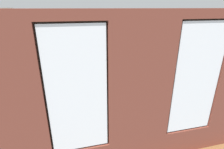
# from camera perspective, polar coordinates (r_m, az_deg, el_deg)

# --- Properties ---
(ground_plane) EXTENTS (6.92, 5.95, 0.10)m
(ground_plane) POSITION_cam_1_polar(r_m,az_deg,el_deg) (6.17, -0.99, -8.75)
(ground_plane) COLOR brown
(brick_wall_with_windows) EXTENTS (6.32, 0.30, 3.01)m
(brick_wall_with_windows) POSITION_cam_1_polar(r_m,az_deg,el_deg) (3.27, 9.12, -7.79)
(brick_wall_with_windows) COLOR brown
(brick_wall_with_windows) RESTS_ON ground_plane
(couch_by_window) EXTENTS (2.08, 0.87, 0.80)m
(couch_by_window) POSITION_cam_1_polar(r_m,az_deg,el_deg) (4.34, 1.55, -17.30)
(couch_by_window) COLOR black
(couch_by_window) RESTS_ON ground_plane
(couch_left) EXTENTS (1.03, 2.03, 0.80)m
(couch_left) POSITION_cam_1_polar(r_m,az_deg,el_deg) (6.46, 22.17, -5.19)
(couch_left) COLOR black
(couch_left) RESTS_ON ground_plane
(coffee_table) EXTENTS (1.24, 0.86, 0.43)m
(coffee_table) POSITION_cam_1_polar(r_m,az_deg,el_deg) (6.29, -1.45, -3.75)
(coffee_table) COLOR #A87547
(coffee_table) RESTS_ON ground_plane
(cup_ceramic) EXTENTS (0.08, 0.08, 0.09)m
(cup_ceramic) POSITION_cam_1_polar(r_m,az_deg,el_deg) (6.32, -3.05, -2.69)
(cup_ceramic) COLOR silver
(cup_ceramic) RESTS_ON coffee_table
(candle_jar) EXTENTS (0.08, 0.08, 0.11)m
(candle_jar) POSITION_cam_1_polar(r_m,az_deg,el_deg) (6.45, 1.22, -2.02)
(candle_jar) COLOR #B7333D
(candle_jar) RESTS_ON coffee_table
(remote_gray) EXTENTS (0.18, 0.07, 0.02)m
(remote_gray) POSITION_cam_1_polar(r_m,az_deg,el_deg) (6.09, -4.63, -4.05)
(remote_gray) COLOR #59595B
(remote_gray) RESTS_ON coffee_table
(remote_silver) EXTENTS (0.12, 0.17, 0.02)m
(remote_silver) POSITION_cam_1_polar(r_m,az_deg,el_deg) (6.26, -1.45, -3.23)
(remote_silver) COLOR #B2B2B7
(remote_silver) RESTS_ON coffee_table
(remote_black) EXTENTS (0.18, 0.09, 0.02)m
(remote_black) POSITION_cam_1_polar(r_m,az_deg,el_deg) (6.17, -0.35, -3.62)
(remote_black) COLOR black
(remote_black) RESTS_ON coffee_table
(media_console) EXTENTS (0.98, 0.42, 0.45)m
(media_console) POSITION_cam_1_polar(r_m,az_deg,el_deg) (6.00, -28.18, -9.45)
(media_console) COLOR black
(media_console) RESTS_ON ground_plane
(tv_flatscreen) EXTENTS (1.18, 0.20, 0.80)m
(tv_flatscreen) POSITION_cam_1_polar(r_m,az_deg,el_deg) (5.73, -29.24, -4.00)
(tv_flatscreen) COLOR black
(tv_flatscreen) RESTS_ON media_console
(papasan_chair) EXTENTS (1.01, 1.01, 0.66)m
(papasan_chair) POSITION_cam_1_polar(r_m,az_deg,el_deg) (7.45, -3.78, 0.70)
(papasan_chair) COLOR olive
(papasan_chair) RESTS_ON ground_plane
(potted_plant_near_tv) EXTENTS (0.66, 0.66, 0.87)m
(potted_plant_near_tv) POSITION_cam_1_polar(r_m,az_deg,el_deg) (4.91, -24.99, -11.20)
(potted_plant_near_tv) COLOR beige
(potted_plant_near_tv) RESTS_ON ground_plane
(potted_plant_between_couches) EXTENTS (0.68, 0.73, 1.30)m
(potted_plant_between_couches) POSITION_cam_1_polar(r_m,az_deg,el_deg) (4.71, 19.46, -9.84)
(potted_plant_between_couches) COLOR #9E5638
(potted_plant_between_couches) RESTS_ON ground_plane
(potted_plant_by_left_couch) EXTENTS (0.33, 0.33, 0.52)m
(potted_plant_by_left_couch) POSITION_cam_1_polar(r_m,az_deg,el_deg) (7.36, 13.33, -0.64)
(potted_plant_by_left_couch) COLOR #9E5638
(potted_plant_by_left_couch) RESTS_ON ground_plane
(potted_plant_corner_far_left) EXTENTS (1.00, 1.16, 1.44)m
(potted_plant_corner_far_left) POSITION_cam_1_polar(r_m,az_deg,el_deg) (5.44, 32.69, -7.23)
(potted_plant_corner_far_left) COLOR #9E5638
(potted_plant_corner_far_left) RESTS_ON ground_plane
(potted_plant_mid_room_small) EXTENTS (0.24, 0.24, 0.41)m
(potted_plant_mid_room_small) POSITION_cam_1_polar(r_m,az_deg,el_deg) (6.96, 7.34, -2.41)
(potted_plant_mid_room_small) COLOR beige
(potted_plant_mid_room_small) RESTS_ON ground_plane
(potted_plant_corner_near_left) EXTENTS (0.64, 0.64, 0.86)m
(potted_plant_corner_near_left) POSITION_cam_1_polar(r_m,az_deg,el_deg) (8.48, 13.37, 3.92)
(potted_plant_corner_near_left) COLOR gray
(potted_plant_corner_near_left) RESTS_ON ground_plane
(potted_plant_foreground_right) EXTENTS (0.78, 0.77, 1.37)m
(potted_plant_foreground_right) POSITION_cam_1_polar(r_m,az_deg,el_deg) (7.68, -23.04, 0.66)
(potted_plant_foreground_right) COLOR gray
(potted_plant_foreground_right) RESTS_ON ground_plane
(potted_plant_beside_window_right) EXTENTS (1.09, 1.03, 1.22)m
(potted_plant_beside_window_right) POSITION_cam_1_polar(r_m,az_deg,el_deg) (3.93, -21.75, -15.24)
(potted_plant_beside_window_right) COLOR #47423D
(potted_plant_beside_window_right) RESTS_ON ground_plane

